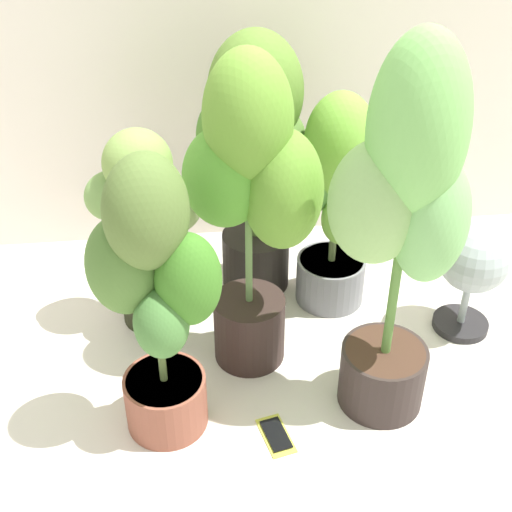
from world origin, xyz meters
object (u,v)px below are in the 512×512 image
potted_plant_back_left (146,221)px  potted_plant_back_right (337,194)px  potted_plant_back_center (254,141)px  floor_fan (474,262)px  potted_plant_front_left (154,292)px  potted_plant_front_right (401,219)px  cell_phone (276,435)px  potted_plant_center (252,195)px

potted_plant_back_left → potted_plant_back_right: 0.60m
potted_plant_back_center → floor_fan: size_ratio=2.31×
potted_plant_front_left → potted_plant_front_right: size_ratio=0.77×
potted_plant_front_left → cell_phone: potted_plant_front_left is taller
potted_plant_back_center → potted_plant_front_right: 0.67m
potted_plant_back_left → floor_fan: 1.02m
potted_plant_front_left → cell_phone: 0.55m
potted_plant_back_right → potted_plant_center: bearing=-139.0°
potted_plant_back_left → potted_plant_center: bearing=-35.4°
potted_plant_center → potted_plant_back_right: potted_plant_center is taller
potted_plant_back_left → potted_plant_front_left: bearing=-85.7°
potted_plant_back_right → cell_phone: bearing=-114.4°
potted_plant_front_left → floor_fan: bearing=17.5°
potted_plant_front_right → floor_fan: bearing=38.3°
potted_plant_back_center → cell_phone: (-0.02, -0.71, -0.55)m
potted_plant_center → potted_plant_back_right: size_ratio=1.30×
potted_plant_front_left → potted_plant_center: (0.27, 0.25, 0.11)m
potted_plant_center → floor_fan: (0.69, 0.05, -0.31)m
potted_plant_back_center → floor_fan: 0.78m
potted_plant_front_left → potted_plant_front_right: 0.62m
potted_plant_center → cell_phone: bearing=-85.4°
potted_plant_back_right → cell_phone: (-0.27, -0.59, -0.41)m
potted_plant_front_left → potted_plant_back_center: bearing=63.2°
potted_plant_back_center → potted_plant_front_right: bearing=-64.3°
potted_plant_back_center → potted_plant_back_left: (-0.35, -0.16, -0.17)m
potted_plant_front_right → floor_fan: potted_plant_front_right is taller
potted_plant_front_right → potted_plant_front_left: bearing=-178.0°
potted_plant_back_right → potted_plant_front_right: 0.52m
potted_plant_back_center → floor_fan: bearing=-26.3°
potted_plant_front_right → potted_plant_back_left: bearing=145.3°
potted_plant_back_right → floor_fan: 0.47m
potted_plant_back_center → potted_plant_front_left: potted_plant_back_center is taller
cell_phone → potted_plant_center: bearing=81.0°
potted_plant_back_left → potted_plant_back_center: bearing=24.4°
floor_fan → potted_plant_front_left: bearing=-124.4°
floor_fan → potted_plant_center: bearing=-137.4°
potted_plant_back_left → floor_fan: size_ratio=1.73×
potted_plant_back_center → potted_plant_front_left: size_ratio=1.09×
potted_plant_back_center → potted_plant_back_right: size_ratio=1.21×
potted_plant_back_center → potted_plant_back_right: (0.25, -0.12, -0.14)m
potted_plant_back_left → cell_phone: (0.33, -0.55, -0.38)m
cell_phone → potted_plant_front_right: bearing=5.6°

